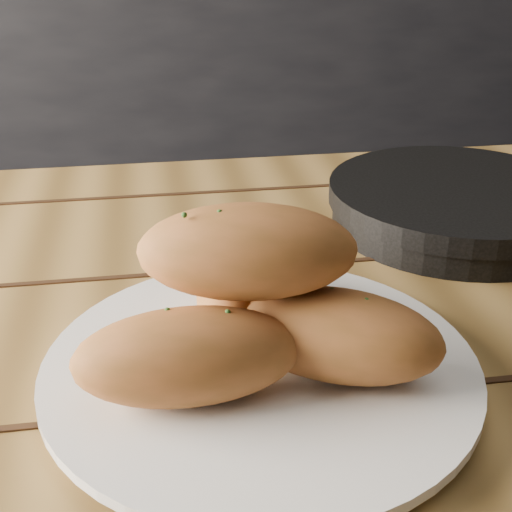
{
  "coord_description": "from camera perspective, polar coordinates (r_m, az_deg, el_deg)",
  "views": [
    {
      "loc": [
        -0.64,
        -0.56,
        1.05
      ],
      "look_at": [
        -0.58,
        -0.14,
        0.84
      ],
      "focal_mm": 50.0,
      "sensor_mm": 36.0,
      "label": 1
    }
  ],
  "objects": [
    {
      "name": "counter",
      "position": [
        2.43,
        6.84,
        11.72
      ],
      "size": [
        2.8,
        0.6,
        0.9
      ],
      "primitive_type": "cube",
      "color": "black",
      "rests_on": "ground"
    },
    {
      "name": "plate",
      "position": [
        0.51,
        0.36,
        -9.15
      ],
      "size": [
        0.31,
        0.31,
        0.02
      ],
      "color": "white",
      "rests_on": "table"
    },
    {
      "name": "table",
      "position": [
        0.65,
        5.72,
        -12.96
      ],
      "size": [
        1.42,
        0.84,
        0.75
      ],
      "color": "olive",
      "rests_on": "ground"
    },
    {
      "name": "bread_rolls",
      "position": [
        0.48,
        -0.17,
        -4.12
      ],
      "size": [
        0.25,
        0.21,
        0.12
      ],
      "color": "#A75C2E",
      "rests_on": "plate"
    },
    {
      "name": "skillet",
      "position": [
        0.77,
        15.96,
        3.98
      ],
      "size": [
        0.4,
        0.27,
        0.05
      ],
      "color": "black",
      "rests_on": "table"
    }
  ]
}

